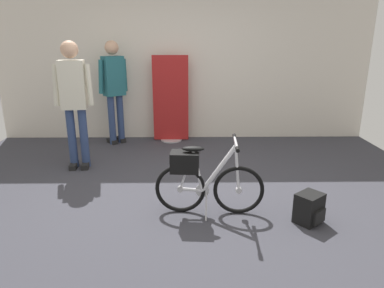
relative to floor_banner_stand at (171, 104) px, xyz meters
name	(u,v)px	position (x,y,z in m)	size (l,w,h in m)	color
ground_plane	(183,194)	(0.22, -2.20, -0.64)	(6.39, 6.39, 0.00)	#38383F
back_wall	(184,53)	(0.22, 0.26, 0.84)	(6.39, 0.10, 2.96)	silver
floor_banner_stand	(171,104)	(0.00, 0.00, 0.00)	(0.60, 0.36, 1.45)	#B7B7BC
folding_bike_foreground	(202,178)	(0.42, -2.64, -0.27)	(1.10, 0.53, 0.78)	black
visitor_near_wall	(114,86)	(-0.91, -0.14, 0.33)	(0.43, 0.39, 1.69)	navy
visitor_browsing	(74,97)	(-1.21, -1.28, 0.33)	(0.53, 0.30, 1.69)	navy
backpack_on_floor	(309,208)	(1.45, -2.85, -0.49)	(0.32, 0.31, 0.30)	black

